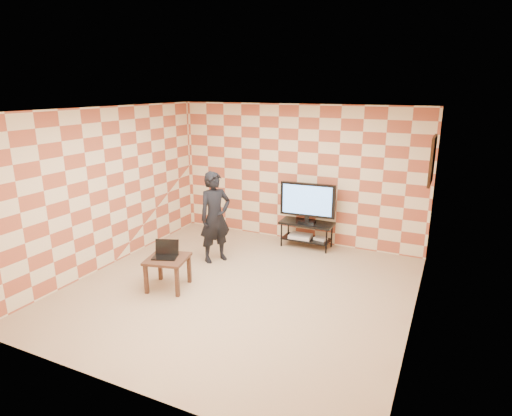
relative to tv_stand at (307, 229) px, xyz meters
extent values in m
plane|color=tan|center=(-0.34, -2.18, -0.37)|extent=(5.00, 5.00, 0.00)
cube|color=beige|center=(-0.34, 0.32, 0.98)|extent=(5.00, 0.02, 2.70)
cube|color=beige|center=(-0.34, -4.68, 0.98)|extent=(5.00, 0.02, 2.70)
cube|color=beige|center=(-2.84, -2.18, 0.98)|extent=(0.02, 5.00, 2.70)
cube|color=beige|center=(2.16, -2.18, 0.98)|extent=(0.02, 5.00, 2.70)
cube|color=white|center=(-0.34, -2.18, 2.33)|extent=(5.00, 5.00, 0.02)
cube|color=black|center=(2.13, -0.63, 1.58)|extent=(0.04, 0.72, 0.72)
cube|color=black|center=(2.13, -0.63, 1.58)|extent=(0.04, 0.03, 0.68)
cube|color=black|center=(2.13, -0.63, 1.58)|extent=(0.04, 0.68, 0.03)
cube|color=black|center=(0.00, 0.00, 0.11)|extent=(1.02, 0.46, 0.04)
cube|color=black|center=(0.00, 0.00, -0.21)|extent=(0.92, 0.41, 0.03)
cylinder|color=black|center=(-0.45, -0.18, -0.12)|extent=(0.03, 0.03, 0.50)
cylinder|color=black|center=(-0.45, 0.18, -0.12)|extent=(0.03, 0.03, 0.50)
cylinder|color=black|center=(0.45, -0.18, -0.12)|extent=(0.03, 0.03, 0.50)
cylinder|color=black|center=(0.45, 0.18, -0.12)|extent=(0.03, 0.03, 0.50)
cube|color=black|center=(0.00, 0.00, 0.15)|extent=(0.32, 0.22, 0.03)
cube|color=black|center=(0.00, 0.00, 0.21)|extent=(0.08, 0.06, 0.09)
cube|color=black|center=(0.00, 0.00, 0.58)|extent=(1.06, 0.14, 0.65)
cube|color=#5D9FF8|center=(0.00, -0.04, 0.58)|extent=(0.94, 0.07, 0.56)
cube|color=silver|center=(-0.11, -0.03, -0.16)|extent=(0.44, 0.32, 0.07)
cube|color=silver|center=(0.28, 0.02, -0.17)|extent=(0.26, 0.21, 0.05)
cube|color=#3A2115|center=(-1.36, -2.59, 0.11)|extent=(0.71, 0.71, 0.04)
cube|color=#3A2115|center=(-1.54, -2.89, -0.14)|extent=(0.06, 0.06, 0.46)
cube|color=#3A2115|center=(-1.65, -2.41, -0.14)|extent=(0.06, 0.06, 0.46)
cube|color=#3A2115|center=(-1.06, -2.78, -0.14)|extent=(0.06, 0.06, 0.46)
cube|color=#3A2115|center=(-1.17, -2.30, -0.14)|extent=(0.06, 0.06, 0.46)
cube|color=black|center=(-1.38, -2.61, 0.14)|extent=(0.43, 0.37, 0.02)
cube|color=black|center=(-1.43, -2.49, 0.26)|extent=(0.36, 0.19, 0.23)
imported|color=black|center=(-1.25, -1.33, 0.44)|extent=(0.64, 0.70, 1.62)
camera|label=1|loc=(2.45, -7.49, 2.64)|focal=30.00mm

